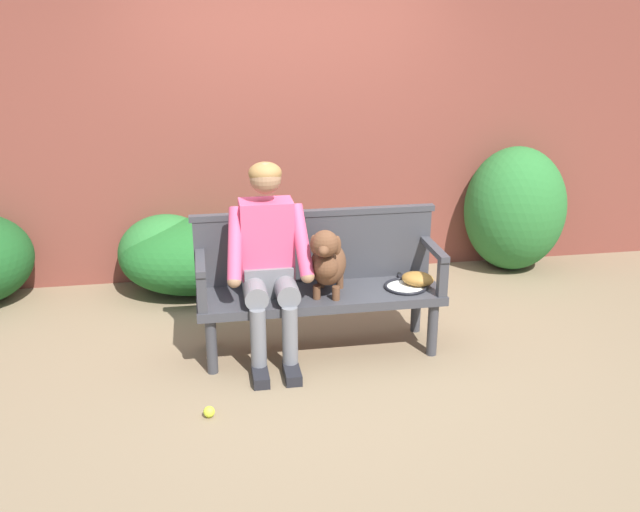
{
  "coord_description": "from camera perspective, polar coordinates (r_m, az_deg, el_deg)",
  "views": [
    {
      "loc": [
        -0.73,
        -4.26,
        2.23
      ],
      "look_at": [
        0.0,
        0.0,
        0.68
      ],
      "focal_mm": 39.63,
      "sensor_mm": 36.0,
      "label": 1
    }
  ],
  "objects": [
    {
      "name": "ground_plane",
      "position": [
        4.86,
        0.0,
        -7.6
      ],
      "size": [
        40.0,
        40.0,
        0.0
      ],
      "primitive_type": "plane",
      "color": "#7A664C"
    },
    {
      "name": "brick_garden_fence",
      "position": [
        6.04,
        -2.7,
        9.98
      ],
      "size": [
        8.0,
        0.3,
        2.42
      ],
      "primitive_type": "cube",
      "color": "brown",
      "rests_on": "ground"
    },
    {
      "name": "hedge_bush_mid_left",
      "position": [
        5.82,
        -10.05,
        0.02
      ],
      "size": [
        1.2,
        0.91,
        0.6
      ],
      "primitive_type": "ellipsoid",
      "color": "#1E5B23",
      "rests_on": "ground"
    },
    {
      "name": "hedge_bush_far_right",
      "position": [
        6.4,
        15.45,
        3.7
      ],
      "size": [
        0.88,
        0.82,
        1.09
      ],
      "primitive_type": "ellipsoid",
      "color": "#286B2D",
      "rests_on": "ground"
    },
    {
      "name": "hedge_bush_far_left",
      "position": [
        5.91,
        -12.34,
        0.28
      ],
      "size": [
        0.77,
        0.71,
        0.62
      ],
      "primitive_type": "ellipsoid",
      "color": "#286B2D",
      "rests_on": "ground"
    },
    {
      "name": "garden_bench",
      "position": [
        4.7,
        0.0,
        -3.54
      ],
      "size": [
        1.62,
        0.49,
        0.43
      ],
      "color": "#38383D",
      "rests_on": "ground"
    },
    {
      "name": "bench_backrest",
      "position": [
        4.79,
        -0.44,
        0.91
      ],
      "size": [
        1.66,
        0.06,
        0.5
      ],
      "color": "#38383D",
      "rests_on": "garden_bench"
    },
    {
      "name": "bench_armrest_left_end",
      "position": [
        4.47,
        -9.59,
        -1.53
      ],
      "size": [
        0.06,
        0.49,
        0.28
      ],
      "color": "#38383D",
      "rests_on": "garden_bench"
    },
    {
      "name": "bench_armrest_right_end",
      "position": [
        4.71,
        9.45,
        -0.38
      ],
      "size": [
        0.06,
        0.49,
        0.28
      ],
      "color": "#38383D",
      "rests_on": "garden_bench"
    },
    {
      "name": "person_seated",
      "position": [
        4.53,
        -4.2,
        0.01
      ],
      "size": [
        0.56,
        0.65,
        1.3
      ],
      "color": "black",
      "rests_on": "ground"
    },
    {
      "name": "dog_on_bench",
      "position": [
        4.53,
        0.62,
        -0.4
      ],
      "size": [
        0.32,
        0.48,
        0.48
      ],
      "color": "brown",
      "rests_on": "garden_bench"
    },
    {
      "name": "tennis_racket",
      "position": [
        4.8,
        6.85,
        -2.33
      ],
      "size": [
        0.32,
        0.57,
        0.03
      ],
      "color": "black",
      "rests_on": "garden_bench"
    },
    {
      "name": "baseball_glove",
      "position": [
        4.82,
        7.89,
        -1.84
      ],
      "size": [
        0.28,
        0.26,
        0.09
      ],
      "primitive_type": "ellipsoid",
      "rotation": [
        0.0,
        0.0,
        -0.58
      ],
      "color": "#9E6B2D",
      "rests_on": "garden_bench"
    },
    {
      "name": "tennis_ball",
      "position": [
        4.18,
        -8.94,
        -12.32
      ],
      "size": [
        0.07,
        0.07,
        0.07
      ],
      "primitive_type": "sphere",
      "color": "#CCDB33",
      "rests_on": "ground"
    }
  ]
}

